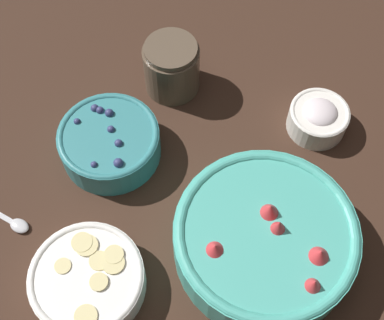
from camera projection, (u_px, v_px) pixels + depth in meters
ground_plane at (184, 210)px, 0.85m from camera, size 4.00×4.00×0.00m
bowl_strawberries at (265, 238)px, 0.78m from camera, size 0.27×0.27×0.09m
bowl_blueberries at (110, 142)px, 0.87m from camera, size 0.16×0.16×0.07m
bowl_bananas at (88, 279)px, 0.76m from camera, size 0.16×0.16×0.05m
bowl_cream at (318, 117)px, 0.90m from camera, size 0.10×0.10×0.06m
jar_chocolate at (172, 68)px, 0.93m from camera, size 0.10×0.10×0.10m
spoon at (7, 219)px, 0.84m from camera, size 0.06×0.13×0.01m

